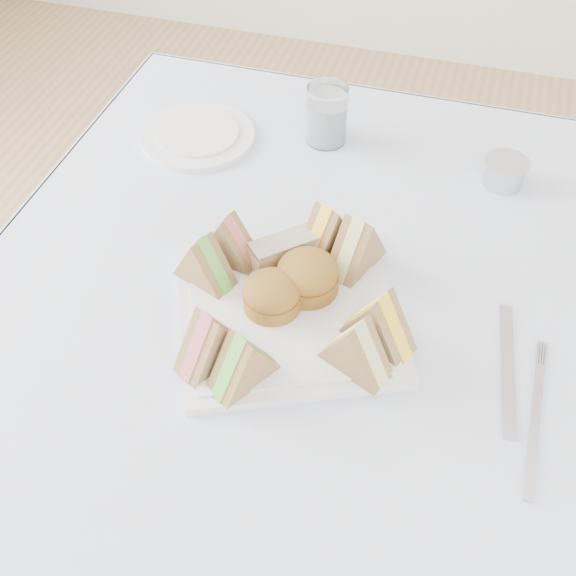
# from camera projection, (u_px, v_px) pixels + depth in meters

# --- Properties ---
(floor) EXTENTS (4.00, 4.00, 0.00)m
(floor) POSITION_uv_depth(u_px,v_px,m) (330.00, 546.00, 1.47)
(floor) COLOR #9E7751
(floor) RESTS_ON ground
(table) EXTENTS (0.90, 0.90, 0.74)m
(table) POSITION_uv_depth(u_px,v_px,m) (339.00, 453.00, 1.20)
(table) COLOR brown
(table) RESTS_ON floor
(tablecloth) EXTENTS (1.02, 1.02, 0.01)m
(tablecloth) POSITION_uv_depth(u_px,v_px,m) (354.00, 304.00, 0.93)
(tablecloth) COLOR #CFE0FC
(tablecloth) RESTS_ON table
(serving_plate) EXTENTS (0.36, 0.36, 0.01)m
(serving_plate) POSITION_uv_depth(u_px,v_px,m) (288.00, 312.00, 0.91)
(serving_plate) COLOR silver
(serving_plate) RESTS_ON tablecloth
(sandwich_fl_a) EXTENTS (0.08, 0.10, 0.08)m
(sandwich_fl_a) POSITION_uv_depth(u_px,v_px,m) (210.00, 337.00, 0.82)
(sandwich_fl_a) COLOR olive
(sandwich_fl_a) RESTS_ON serving_plate
(sandwich_fl_b) EXTENTS (0.08, 0.09, 0.08)m
(sandwich_fl_b) POSITION_uv_depth(u_px,v_px,m) (243.00, 358.00, 0.80)
(sandwich_fl_b) COLOR olive
(sandwich_fl_b) RESTS_ON serving_plate
(sandwich_fr_a) EXTENTS (0.10, 0.07, 0.08)m
(sandwich_fr_a) POSITION_uv_depth(u_px,v_px,m) (379.00, 319.00, 0.84)
(sandwich_fr_a) COLOR olive
(sandwich_fr_a) RESTS_ON serving_plate
(sandwich_fr_b) EXTENTS (0.09, 0.07, 0.08)m
(sandwich_fr_b) POSITION_uv_depth(u_px,v_px,m) (357.00, 345.00, 0.82)
(sandwich_fr_b) COLOR olive
(sandwich_fr_b) RESTS_ON serving_plate
(sandwich_bl_a) EXTENTS (0.09, 0.07, 0.07)m
(sandwich_bl_a) POSITION_uv_depth(u_px,v_px,m) (204.00, 259.00, 0.91)
(sandwich_bl_a) COLOR olive
(sandwich_bl_a) RESTS_ON serving_plate
(sandwich_bl_b) EXTENTS (0.09, 0.05, 0.07)m
(sandwich_bl_b) POSITION_uv_depth(u_px,v_px,m) (228.00, 239.00, 0.94)
(sandwich_bl_b) COLOR olive
(sandwich_bl_b) RESTS_ON serving_plate
(sandwich_br_a) EXTENTS (0.07, 0.10, 0.08)m
(sandwich_br_a) POSITION_uv_depth(u_px,v_px,m) (357.00, 243.00, 0.93)
(sandwich_br_a) COLOR olive
(sandwich_br_a) RESTS_ON serving_plate
(sandwich_br_b) EXTENTS (0.07, 0.09, 0.08)m
(sandwich_br_b) POSITION_uv_depth(u_px,v_px,m) (326.00, 229.00, 0.95)
(sandwich_br_b) COLOR olive
(sandwich_br_b) RESTS_ON serving_plate
(scone_left) EXTENTS (0.10, 0.10, 0.05)m
(scone_left) POSITION_uv_depth(u_px,v_px,m) (272.00, 294.00, 0.89)
(scone_left) COLOR brown
(scone_left) RESTS_ON serving_plate
(scone_right) EXTENTS (0.11, 0.11, 0.05)m
(scone_right) POSITION_uv_depth(u_px,v_px,m) (308.00, 275.00, 0.91)
(scone_right) COLOR brown
(scone_right) RESTS_ON serving_plate
(pastry_slice) EXTENTS (0.09, 0.08, 0.04)m
(pastry_slice) POSITION_uv_depth(u_px,v_px,m) (283.00, 252.00, 0.95)
(pastry_slice) COLOR tan
(pastry_slice) RESTS_ON serving_plate
(side_plate) EXTENTS (0.24, 0.24, 0.01)m
(side_plate) POSITION_uv_depth(u_px,v_px,m) (198.00, 136.00, 1.17)
(side_plate) COLOR silver
(side_plate) RESTS_ON tablecloth
(water_glass) EXTENTS (0.08, 0.08, 0.10)m
(water_glass) POSITION_uv_depth(u_px,v_px,m) (327.00, 114.00, 1.14)
(water_glass) COLOR white
(water_glass) RESTS_ON tablecloth
(tea_strainer) EXTENTS (0.09, 0.09, 0.04)m
(tea_strainer) POSITION_uv_depth(u_px,v_px,m) (504.00, 174.00, 1.08)
(tea_strainer) COLOR #B3B5C6
(tea_strainer) RESTS_ON tablecloth
(knife) EXTENTS (0.04, 0.20, 0.00)m
(knife) POSITION_uv_depth(u_px,v_px,m) (508.00, 368.00, 0.85)
(knife) COLOR #B3B5C6
(knife) RESTS_ON tablecloth
(fork) EXTENTS (0.01, 0.18, 0.00)m
(fork) POSITION_uv_depth(u_px,v_px,m) (534.00, 428.00, 0.80)
(fork) COLOR #B3B5C6
(fork) RESTS_ON tablecloth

